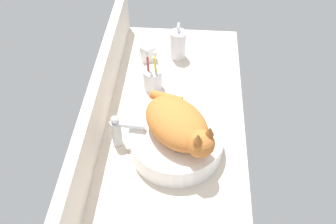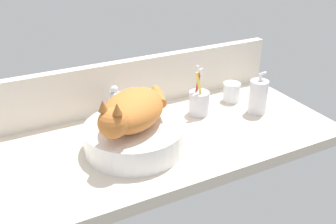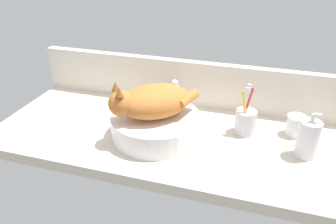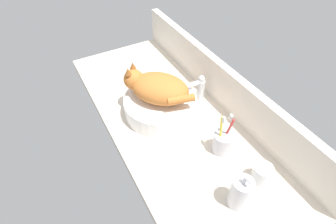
% 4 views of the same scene
% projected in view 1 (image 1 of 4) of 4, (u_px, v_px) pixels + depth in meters
% --- Properties ---
extents(ground_plane, '(1.32, 0.54, 0.04)m').
position_uv_depth(ground_plane, '(169.00, 140.00, 1.35)').
color(ground_plane, beige).
extents(backsplash_panel, '(1.32, 0.04, 0.19)m').
position_uv_depth(backsplash_panel, '(95.00, 115.00, 1.28)').
color(backsplash_panel, silver).
rests_on(backsplash_panel, ground_plane).
extents(sink_basin, '(0.32, 0.32, 0.08)m').
position_uv_depth(sink_basin, '(176.00, 142.00, 1.27)').
color(sink_basin, white).
rests_on(sink_basin, ground_plane).
extents(cat, '(0.30, 0.29, 0.14)m').
position_uv_depth(cat, '(179.00, 125.00, 1.19)').
color(cat, '#CC7533').
rests_on(cat, sink_basin).
extents(faucet, '(0.04, 0.12, 0.14)m').
position_uv_depth(faucet, '(119.00, 130.00, 1.26)').
color(faucet, silver).
rests_on(faucet, ground_plane).
extents(soap_dispenser, '(0.07, 0.07, 0.16)m').
position_uv_depth(soap_dispenser, '(178.00, 45.00, 1.59)').
color(soap_dispenser, silver).
rests_on(soap_dispenser, ground_plane).
extents(toothbrush_cup, '(0.08, 0.08, 0.19)m').
position_uv_depth(toothbrush_cup, '(153.00, 78.00, 1.47)').
color(toothbrush_cup, silver).
rests_on(toothbrush_cup, ground_plane).
extents(water_glass, '(0.07, 0.07, 0.08)m').
position_uv_depth(water_glass, '(148.00, 53.00, 1.61)').
color(water_glass, white).
rests_on(water_glass, ground_plane).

